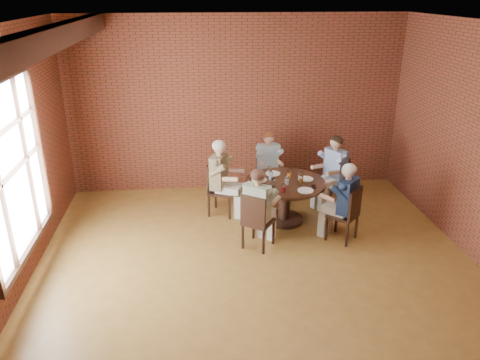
{
  "coord_description": "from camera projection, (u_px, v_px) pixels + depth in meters",
  "views": [
    {
      "loc": [
        -0.9,
        -5.42,
        3.8
      ],
      "look_at": [
        -0.2,
        1.0,
        1.15
      ],
      "focal_mm": 35.0,
      "sensor_mm": 36.0,
      "label": 1
    }
  ],
  "objects": [
    {
      "name": "glass_c",
      "position": [
        270.0,
        170.0,
        8.27
      ],
      "size": [
        0.07,
        0.07,
        0.14
      ],
      "primitive_type": "cylinder",
      "color": "white",
      "rests_on": "dining_table"
    },
    {
      "name": "glass_a",
      "position": [
        300.0,
        176.0,
        8.03
      ],
      "size": [
        0.07,
        0.07,
        0.14
      ],
      "primitive_type": "cylinder",
      "color": "white",
      "rests_on": "dining_table"
    },
    {
      "name": "chair_b",
      "position": [
        267.0,
        171.0,
        9.16
      ],
      "size": [
        0.43,
        0.43,
        0.91
      ],
      "rotation": [
        0.0,
        0.0,
        0.09
      ],
      "color": "black",
      "rests_on": "floor"
    },
    {
      "name": "plate_b",
      "position": [
        273.0,
        173.0,
        8.3
      ],
      "size": [
        0.26,
        0.26,
        0.01
      ],
      "primitive_type": "cylinder",
      "color": "white",
      "rests_on": "dining_table"
    },
    {
      "name": "diner_a",
      "position": [
        333.0,
        172.0,
        8.6
      ],
      "size": [
        0.84,
        0.79,
        1.35
      ],
      "primitive_type": null,
      "rotation": [
        0.0,
        0.0,
        -1.07
      ],
      "color": "#3E5AA1",
      "rests_on": "floor"
    },
    {
      "name": "plate_c",
      "position": [
        259.0,
        180.0,
        8.02
      ],
      "size": [
        0.26,
        0.26,
        0.01
      ],
      "primitive_type": "cylinder",
      "color": "white",
      "rests_on": "dining_table"
    },
    {
      "name": "dining_table",
      "position": [
        285.0,
        193.0,
        8.06
      ],
      "size": [
        1.38,
        1.38,
        0.75
      ],
      "color": "black",
      "rests_on": "floor"
    },
    {
      "name": "window",
      "position": [
        13.0,
        171.0,
        5.94
      ],
      "size": [
        0.1,
        2.16,
        2.36
      ],
      "color": "white",
      "rests_on": "wall_left"
    },
    {
      "name": "chair_c",
      "position": [
        217.0,
        186.0,
        8.36
      ],
      "size": [
        0.58,
        0.58,
        0.96
      ],
      "rotation": [
        0.0,
        0.0,
        1.2
      ],
      "color": "black",
      "rests_on": "floor"
    },
    {
      "name": "glass_d",
      "position": [
        271.0,
        176.0,
        8.03
      ],
      "size": [
        0.07,
        0.07,
        0.14
      ],
      "primitive_type": "cylinder",
      "color": "white",
      "rests_on": "dining_table"
    },
    {
      "name": "smartphone",
      "position": [
        314.0,
        187.0,
        7.74
      ],
      "size": [
        0.11,
        0.17,
        0.01
      ],
      "primitive_type": "cube",
      "rotation": [
        0.0,
        0.0,
        -0.2
      ],
      "color": "black",
      "rests_on": "dining_table"
    },
    {
      "name": "chair_d",
      "position": [
        256.0,
        220.0,
        7.19
      ],
      "size": [
        0.58,
        0.58,
        0.93
      ],
      "rotation": [
        0.0,
        0.0,
        2.53
      ],
      "color": "black",
      "rests_on": "floor"
    },
    {
      "name": "wall_back",
      "position": [
        237.0,
        105.0,
        9.09
      ],
      "size": [
        7.0,
        0.0,
        7.0
      ],
      "primitive_type": "plane",
      "rotation": [
        1.57,
        0.0,
        0.0
      ],
      "color": "brown",
      "rests_on": "ground"
    },
    {
      "name": "ceiling",
      "position": [
        268.0,
        27.0,
        5.22
      ],
      "size": [
        7.0,
        7.0,
        0.0
      ],
      "primitive_type": "plane",
      "rotation": [
        3.14,
        0.0,
        0.0
      ],
      "color": "silver",
      "rests_on": "wall_back"
    },
    {
      "name": "ceiling_beam",
      "position": [
        43.0,
        41.0,
        5.03
      ],
      "size": [
        0.22,
        6.9,
        0.26
      ],
      "primitive_type": "cube",
      "color": "black",
      "rests_on": "ceiling"
    },
    {
      "name": "plate_a",
      "position": [
        306.0,
        179.0,
        8.06
      ],
      "size": [
        0.26,
        0.26,
        0.01
      ],
      "primitive_type": "cylinder",
      "color": "white",
      "rests_on": "dining_table"
    },
    {
      "name": "glass_h",
      "position": [
        301.0,
        179.0,
        7.87
      ],
      "size": [
        0.07,
        0.07,
        0.14
      ],
      "primitive_type": "cylinder",
      "color": "white",
      "rests_on": "dining_table"
    },
    {
      "name": "glass_b",
      "position": [
        289.0,
        174.0,
        8.1
      ],
      "size": [
        0.07,
        0.07,
        0.14
      ],
      "primitive_type": "cylinder",
      "color": "white",
      "rests_on": "dining_table"
    },
    {
      "name": "floor",
      "position": [
        262.0,
        283.0,
        6.51
      ],
      "size": [
        7.0,
        7.0,
        0.0
      ],
      "primitive_type": "plane",
      "color": "olive",
      "rests_on": "ground"
    },
    {
      "name": "chair_a",
      "position": [
        335.0,
        179.0,
        8.71
      ],
      "size": [
        0.59,
        0.59,
        0.95
      ],
      "rotation": [
        0.0,
        0.0,
        -1.07
      ],
      "color": "black",
      "rests_on": "floor"
    },
    {
      "name": "glass_f",
      "position": [
        283.0,
        188.0,
        7.52
      ],
      "size": [
        0.07,
        0.07,
        0.14
      ],
      "primitive_type": "cylinder",
      "color": "white",
      "rests_on": "dining_table"
    },
    {
      "name": "diner_d",
      "position": [
        259.0,
        209.0,
        7.2
      ],
      "size": [
        0.79,
        0.82,
        1.31
      ],
      "primitive_type": null,
      "rotation": [
        0.0,
        0.0,
        2.53
      ],
      "color": "#B1A58B",
      "rests_on": "floor"
    },
    {
      "name": "glass_g",
      "position": [
        287.0,
        180.0,
        7.83
      ],
      "size": [
        0.07,
        0.07,
        0.14
      ],
      "primitive_type": "cylinder",
      "color": "white",
      "rests_on": "dining_table"
    },
    {
      "name": "chair_e",
      "position": [
        348.0,
        212.0,
        7.42
      ],
      "size": [
        0.59,
        0.59,
        0.93
      ],
      "rotation": [
        0.0,
        0.0,
        3.97
      ],
      "color": "black",
      "rests_on": "floor"
    },
    {
      "name": "diner_e",
      "position": [
        344.0,
        202.0,
        7.41
      ],
      "size": [
        0.82,
        0.81,
        1.31
      ],
      "primitive_type": null,
      "rotation": [
        0.0,
        0.0,
        3.97
      ],
      "color": "#16233D",
      "rests_on": "floor"
    },
    {
      "name": "diner_c",
      "position": [
        222.0,
        178.0,
        8.27
      ],
      "size": [
        0.84,
        0.77,
        1.38
      ],
      "primitive_type": null,
      "rotation": [
        0.0,
        0.0,
        1.2
      ],
      "color": "brown",
      "rests_on": "floor"
    },
    {
      "name": "plate_d",
      "position": [
        306.0,
        190.0,
        7.6
      ],
      "size": [
        0.26,
        0.26,
        0.01
      ],
      "primitive_type": "cylinder",
      "color": "white",
      "rests_on": "dining_table"
    },
    {
      "name": "diner_b",
      "position": [
        268.0,
        165.0,
        9.03
      ],
      "size": [
        0.54,
        0.65,
        1.27
      ],
      "primitive_type": null,
      "rotation": [
        0.0,
        0.0,
        0.09
      ],
      "color": "#9FBBCB",
      "rests_on": "floor"
    },
    {
      "name": "glass_e",
      "position": [
        273.0,
        183.0,
        7.74
      ],
      "size": [
        0.07,
        0.07,
        0.14
      ],
      "primitive_type": "cylinder",
      "color": "white",
      "rests_on": "dining_table"
    }
  ]
}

